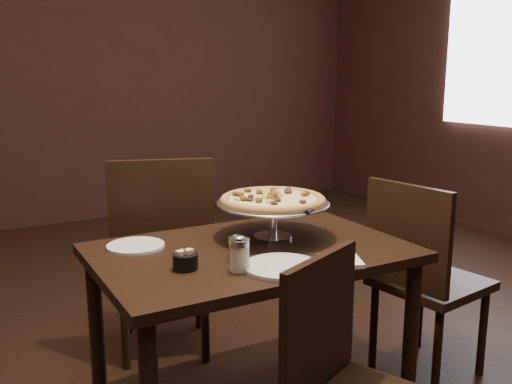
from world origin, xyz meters
TOP-DOWN VIEW (x-y plane):
  - room at (0.06, 0.03)m, footprint 6.04×7.04m
  - dining_table at (-0.02, 0.10)m, footprint 1.13×0.76m
  - pizza_stand at (0.12, 0.17)m, footprint 0.44×0.44m
  - parmesan_shaker at (-0.17, -0.09)m, footprint 0.07×0.07m
  - pepper_flake_shaker at (-0.13, 0.00)m, footprint 0.05×0.05m
  - packet_caddy at (-0.31, 0.01)m, footprint 0.08×0.08m
  - napkin_stack at (0.16, -0.20)m, footprint 0.17×0.17m
  - plate_left at (-0.38, 0.32)m, footprint 0.21×0.21m
  - plate_near at (-0.04, -0.14)m, footprint 0.26×0.26m
  - serving_spatula at (0.17, -0.01)m, footprint 0.14×0.14m
  - chair_far at (-0.11, 0.76)m, footprint 0.57×0.57m
  - chair_side at (0.78, 0.02)m, footprint 0.46×0.46m

SIDE VIEW (x-z plane):
  - chair_side at x=0.78m, z-range 0.04..0.92m
  - chair_far at x=-0.11m, z-range 0.04..1.00m
  - dining_table at x=-0.02m, z-range 0.26..0.95m
  - plate_left at x=-0.38m, z-range 0.70..0.71m
  - plate_near at x=-0.04m, z-range 0.70..0.71m
  - napkin_stack at x=0.16m, z-range 0.70..0.71m
  - packet_caddy at x=-0.31m, z-range 0.69..0.76m
  - pepper_flake_shaker at x=-0.13m, z-range 0.69..0.79m
  - parmesan_shaker at x=-0.17m, z-range 0.69..0.81m
  - serving_spatula at x=0.17m, z-range 0.83..0.85m
  - pizza_stand at x=0.12m, z-range 0.75..0.93m
  - room at x=0.06m, z-range -0.02..2.82m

